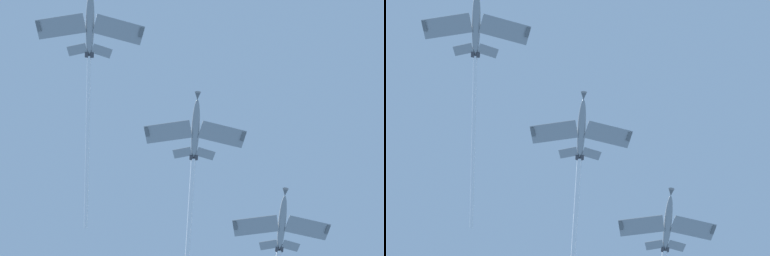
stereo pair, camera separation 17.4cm
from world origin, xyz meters
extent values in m
ellipsoid|color=gray|center=(-39.82, -2.44, 117.00)|extent=(11.07, 6.79, 5.73)
ellipsoid|color=black|center=(-38.29, -1.64, 118.34)|extent=(3.06, 2.24, 1.88)
cube|color=gray|center=(-42.90, 1.94, 116.61)|extent=(8.52, 9.00, 1.53)
cube|color=#595E60|center=(-45.07, 5.43, 116.61)|extent=(1.75, 1.66, 0.78)
cube|color=gray|center=(-38.00, -7.46, 116.61)|extent=(5.42, 9.55, 1.53)
cube|color=#595E60|center=(-36.39, -11.25, 116.61)|extent=(1.83, 1.08, 0.78)
cube|color=gray|center=(-44.99, -2.56, 115.14)|extent=(3.78, 3.76, 0.82)
cube|color=gray|center=(-42.89, -6.60, 115.14)|extent=(2.30, 3.84, 0.82)
cube|color=#595E60|center=(-44.24, -4.73, 116.51)|extent=(2.98, 1.67, 3.49)
cylinder|color=#38383D|center=(-44.77, -4.51, 114.75)|extent=(1.46, 1.28, 1.12)
cylinder|color=#38383D|center=(-44.36, -5.30, 114.75)|extent=(1.46, 1.28, 1.12)
cylinder|color=white|center=(-59.27, -12.56, 108.09)|extent=(29.68, 15.94, 13.88)
ellipsoid|color=gray|center=(-65.95, 7.28, 110.75)|extent=(11.08, 6.73, 5.76)
cone|color=#595E60|center=(-60.42, 10.11, 113.26)|extent=(2.27, 1.95, 1.71)
ellipsoid|color=black|center=(-64.42, 8.06, 112.10)|extent=(3.07, 2.23, 1.88)
cube|color=gray|center=(-69.00, 11.67, 110.36)|extent=(8.49, 9.02, 1.54)
cube|color=#595E60|center=(-71.15, 15.18, 110.36)|extent=(1.75, 1.65, 0.79)
cube|color=gray|center=(-64.16, 2.24, 110.36)|extent=(5.37, 9.54, 1.54)
cube|color=#595E60|center=(-62.58, -1.56, 110.36)|extent=(1.83, 1.07, 0.79)
cube|color=gray|center=(-71.12, 7.19, 108.88)|extent=(3.77, 3.76, 0.82)
cube|color=gray|center=(-69.04, 3.14, 108.88)|extent=(2.28, 3.83, 0.82)
cube|color=#595E60|center=(-70.38, 5.01, 110.25)|extent=(3.00, 1.65, 3.50)
cylinder|color=#38383D|center=(-70.91, 5.24, 108.48)|extent=(1.46, 1.27, 1.12)
cylinder|color=#38383D|center=(-70.50, 4.44, 108.48)|extent=(1.46, 1.27, 1.12)
ellipsoid|color=gray|center=(-89.45, 16.11, 102.67)|extent=(11.04, 6.72, 5.89)
cone|color=#595E60|center=(-83.96, 18.93, 105.25)|extent=(2.27, 1.95, 1.72)
ellipsoid|color=black|center=(-87.94, 16.89, 104.03)|extent=(3.06, 2.23, 1.91)
cube|color=gray|center=(-92.50, 20.51, 102.26)|extent=(8.48, 9.01, 1.58)
cube|color=#595E60|center=(-94.66, 24.00, 102.26)|extent=(1.75, 1.65, 0.81)
cube|color=gray|center=(-87.65, 11.08, 102.26)|extent=(5.36, 9.54, 1.58)
cube|color=#595E60|center=(-86.07, 7.28, 102.26)|extent=(1.82, 1.07, 0.81)
cube|color=gray|center=(-94.60, 16.03, 100.73)|extent=(3.77, 3.76, 0.84)
cube|color=gray|center=(-92.51, 11.98, 100.73)|extent=(2.27, 3.83, 0.84)
cube|color=#595E60|center=(-93.87, 13.84, 102.10)|extent=(3.01, 1.67, 3.51)
cylinder|color=#38383D|center=(-94.38, 14.08, 100.33)|extent=(1.46, 1.27, 1.12)
cylinder|color=#38383D|center=(-93.97, 13.28, 100.33)|extent=(1.46, 1.27, 1.12)
camera|label=1|loc=(20.08, 43.98, 1.89)|focal=69.28mm
camera|label=2|loc=(20.15, 43.82, 1.89)|focal=69.28mm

